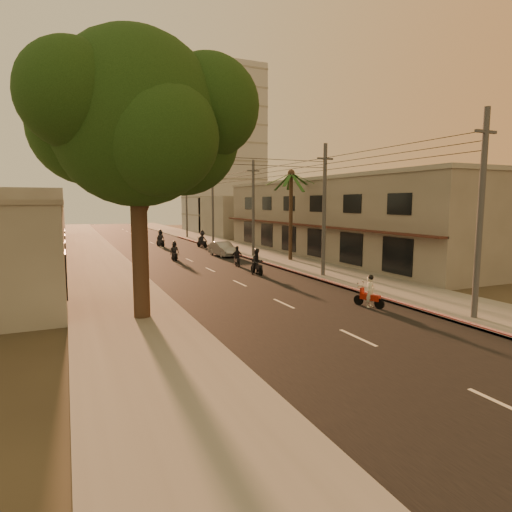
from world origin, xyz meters
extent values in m
plane|color=#383023|center=(0.00, 0.00, 0.00)|extent=(160.00, 160.00, 0.00)
cube|color=black|center=(0.00, 20.00, 0.01)|extent=(10.00, 140.00, 0.02)
cube|color=slate|center=(7.50, 20.00, 0.06)|extent=(5.00, 140.00, 0.12)
cube|color=slate|center=(-7.50, 20.00, 0.06)|extent=(5.00, 140.00, 0.12)
cube|color=red|center=(5.10, 15.00, 0.10)|extent=(0.20, 60.00, 0.20)
cube|color=gray|center=(14.00, 18.00, 3.50)|extent=(8.00, 34.00, 7.00)
cube|color=#99968A|center=(14.00, 18.00, 7.15)|extent=(8.20, 34.20, 0.30)
cube|color=#3E2019|center=(9.70, 18.00, 3.10)|extent=(0.80, 34.00, 0.12)
cube|color=#B7B5B2|center=(16.00, 56.00, 14.00)|extent=(12.00, 12.00, 28.00)
cylinder|color=black|center=(-7.00, 2.00, 3.00)|extent=(0.70, 0.70, 6.00)
cylinder|color=black|center=(-6.20, 2.40, 6.00)|extent=(1.22, 2.17, 3.04)
cylinder|color=black|center=(-7.60, 1.70, 6.20)|extent=(1.31, 1.49, 2.73)
sphere|color=black|center=(-7.00, 2.00, 8.50)|extent=(7.20, 7.20, 7.20)
sphere|color=black|center=(-4.80, 3.00, 8.00)|extent=(5.20, 5.20, 5.20)
sphere|color=black|center=(-8.80, 2.80, 8.20)|extent=(4.80, 4.80, 4.80)
sphere|color=black|center=(-6.40, 0.20, 7.60)|extent=(4.60, 4.60, 4.60)
sphere|color=black|center=(-4.00, 1.50, 9.20)|extent=(4.40, 4.40, 4.40)
sphere|color=black|center=(-9.40, 0.80, 9.00)|extent=(4.00, 4.00, 4.00)
sphere|color=black|center=(-5.80, 4.40, 9.60)|extent=(4.40, 4.40, 4.40)
cylinder|color=black|center=(8.00, 16.00, 3.80)|extent=(0.32, 0.32, 7.60)
sphere|color=black|center=(8.00, 16.00, 7.60)|extent=(0.60, 0.60, 0.60)
cylinder|color=#38383A|center=(6.20, -4.00, 4.50)|extent=(0.26, 0.26, 9.00)
cube|color=#38383A|center=(6.20, -4.00, 8.00)|extent=(1.20, 0.12, 0.12)
cylinder|color=#38383A|center=(6.20, 8.00, 4.50)|extent=(0.26, 0.26, 9.00)
cube|color=#38383A|center=(6.20, 8.00, 8.00)|extent=(1.20, 0.12, 0.12)
cylinder|color=#38383A|center=(6.20, 20.00, 4.50)|extent=(0.26, 0.26, 9.00)
cube|color=#38383A|center=(6.20, 20.00, 8.00)|extent=(1.20, 0.12, 0.12)
cylinder|color=#38383A|center=(6.20, 32.00, 4.50)|extent=(0.26, 0.26, 9.00)
cube|color=#38383A|center=(6.20, 32.00, 8.00)|extent=(1.20, 0.12, 0.12)
cylinder|color=#38383A|center=(6.20, 44.00, 4.50)|extent=(0.26, 0.26, 9.00)
cube|color=#38383A|center=(6.20, 44.00, 8.00)|extent=(1.20, 0.12, 0.12)
cube|color=#99968A|center=(14.00, 45.00, 3.00)|extent=(8.00, 14.00, 6.00)
cube|color=#99968A|center=(-14.00, 34.00, 2.20)|extent=(8.00, 14.00, 4.40)
cube|color=#99968A|center=(-14.00, 52.00, 3.50)|extent=(8.00, 14.00, 7.00)
cylinder|color=black|center=(3.29, 0.26, 0.26)|extent=(0.27, 0.51, 0.51)
cylinder|color=black|center=(3.70, -0.81, 0.26)|extent=(0.27, 0.51, 0.51)
cube|color=#9F1C0C|center=(3.52, -0.34, 0.50)|extent=(0.59, 1.03, 0.27)
cube|color=#9F1C0C|center=(3.36, 0.09, 0.64)|extent=(0.29, 0.18, 0.55)
cylinder|color=silver|center=(3.32, 0.19, 0.96)|extent=(0.48, 0.21, 0.04)
imported|color=beige|center=(3.52, -0.34, 0.77)|extent=(0.80, 0.74, 1.53)
sphere|color=black|center=(3.52, -0.34, 1.48)|extent=(0.27, 0.27, 0.27)
sphere|color=silver|center=(3.09, 0.08, 1.19)|extent=(0.11, 0.11, 0.11)
sphere|color=silver|center=(3.56, 0.26, 1.19)|extent=(0.11, 0.11, 0.11)
cylinder|color=black|center=(2.41, 11.39, 0.29)|extent=(0.11, 0.59, 0.59)
cylinder|color=black|center=(2.41, 10.08, 0.29)|extent=(0.11, 0.59, 0.59)
cube|color=black|center=(2.41, 10.65, 0.58)|extent=(0.30, 1.16, 0.32)
cube|color=black|center=(2.41, 11.18, 0.74)|extent=(0.32, 0.11, 0.63)
cylinder|color=silver|center=(2.41, 11.31, 1.11)|extent=(0.58, 0.04, 0.04)
imported|color=black|center=(2.41, 10.65, 0.88)|extent=(0.87, 0.68, 1.77)
sphere|color=black|center=(2.41, 10.65, 1.72)|extent=(0.32, 0.32, 0.32)
cylinder|color=black|center=(2.65, 15.55, 0.26)|extent=(0.17, 0.53, 0.52)
cylinder|color=black|center=(2.47, 14.41, 0.26)|extent=(0.17, 0.53, 0.52)
cube|color=black|center=(2.55, 14.91, 0.51)|extent=(0.42, 1.04, 0.28)
cube|color=black|center=(2.62, 15.37, 0.65)|extent=(0.29, 0.14, 0.55)
cylinder|color=silver|center=(2.64, 15.48, 0.97)|extent=(0.51, 0.12, 0.04)
imported|color=black|center=(2.55, 14.91, 0.78)|extent=(1.03, 0.67, 1.55)
sphere|color=black|center=(2.55, 14.91, 1.50)|extent=(0.28, 0.28, 0.28)
cylinder|color=black|center=(-1.20, 21.14, 0.27)|extent=(0.10, 0.54, 0.54)
cylinder|color=black|center=(-1.20, 19.92, 0.27)|extent=(0.10, 0.54, 0.54)
cube|color=black|center=(-1.20, 20.46, 0.54)|extent=(0.27, 1.07, 0.29)
cube|color=black|center=(-1.20, 20.94, 0.68)|extent=(0.29, 0.10, 0.58)
cylinder|color=silver|center=(-1.20, 21.06, 1.02)|extent=(0.54, 0.04, 0.04)
imported|color=black|center=(-1.20, 20.46, 0.82)|extent=(0.80, 0.52, 1.63)
sphere|color=black|center=(-1.20, 20.46, 1.58)|extent=(0.29, 0.29, 0.29)
cylinder|color=black|center=(4.01, 30.60, 0.31)|extent=(0.26, 0.63, 0.63)
cylinder|color=black|center=(4.35, 29.25, 0.31)|extent=(0.26, 0.63, 0.63)
cube|color=black|center=(4.20, 29.85, 0.62)|extent=(0.61, 1.27, 0.34)
cube|color=black|center=(4.06, 30.39, 0.78)|extent=(0.35, 0.19, 0.67)
cylinder|color=silver|center=(4.03, 30.52, 1.17)|extent=(0.61, 0.19, 0.04)
imported|color=black|center=(4.20, 29.85, 0.94)|extent=(1.55, 1.28, 1.88)
sphere|color=black|center=(4.20, 29.85, 1.83)|extent=(0.34, 0.34, 0.34)
imported|color=gray|center=(3.72, 21.55, 0.69)|extent=(2.13, 4.41, 1.38)
cylinder|color=black|center=(-0.02, 33.91, 0.31)|extent=(0.25, 0.63, 0.62)
cylinder|color=black|center=(0.29, 32.56, 0.31)|extent=(0.25, 0.63, 0.62)
cube|color=black|center=(0.15, 33.15, 0.61)|extent=(0.58, 1.26, 0.33)
cube|color=black|center=(0.03, 33.69, 0.78)|extent=(0.35, 0.18, 0.66)
cylinder|color=silver|center=(0.00, 33.82, 1.16)|extent=(0.60, 0.18, 0.04)
imported|color=black|center=(0.15, 33.15, 0.93)|extent=(1.17, 1.00, 1.86)
sphere|color=black|center=(0.15, 33.15, 1.81)|extent=(0.33, 0.33, 0.33)
camera|label=1|loc=(-9.87, -16.71, 5.09)|focal=30.00mm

